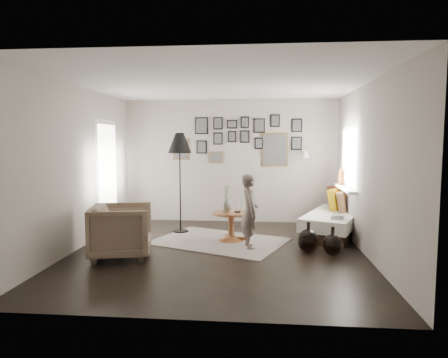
# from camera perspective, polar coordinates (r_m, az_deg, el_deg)

# --- Properties ---
(ground) EXTENTS (4.80, 4.80, 0.00)m
(ground) POSITION_cam_1_polar(r_m,az_deg,el_deg) (6.36, -0.87, -10.35)
(ground) COLOR black
(ground) RESTS_ON ground
(wall_back) EXTENTS (4.50, 0.00, 4.50)m
(wall_back) POSITION_cam_1_polar(r_m,az_deg,el_deg) (8.51, 0.83, 2.57)
(wall_back) COLOR #A2978D
(wall_back) RESTS_ON ground
(wall_front) EXTENTS (4.50, 0.00, 4.50)m
(wall_front) POSITION_cam_1_polar(r_m,az_deg,el_deg) (3.76, -4.78, -1.20)
(wall_front) COLOR #A2978D
(wall_front) RESTS_ON ground
(wall_left) EXTENTS (0.00, 4.80, 4.80)m
(wall_left) POSITION_cam_1_polar(r_m,az_deg,el_deg) (6.75, -20.26, 1.45)
(wall_left) COLOR #A2978D
(wall_left) RESTS_ON ground
(wall_right) EXTENTS (0.00, 4.80, 4.80)m
(wall_right) POSITION_cam_1_polar(r_m,az_deg,el_deg) (6.30, 19.91, 1.20)
(wall_right) COLOR #A2978D
(wall_right) RESTS_ON ground
(ceiling) EXTENTS (4.80, 4.80, 0.00)m
(ceiling) POSITION_cam_1_polar(r_m,az_deg,el_deg) (6.17, -0.91, 13.54)
(ceiling) COLOR white
(ceiling) RESTS_ON wall_back
(door_left) EXTENTS (0.00, 2.14, 2.14)m
(door_left) POSITION_cam_1_polar(r_m,az_deg,el_deg) (7.86, -16.35, 0.27)
(door_left) COLOR white
(door_left) RESTS_ON wall_left
(window_right) EXTENTS (0.15, 1.32, 1.30)m
(window_right) POSITION_cam_1_polar(r_m,az_deg,el_deg) (7.62, 16.73, -0.79)
(window_right) COLOR white
(window_right) RESTS_ON wall_right
(gallery_wall) EXTENTS (2.74, 0.03, 1.08)m
(gallery_wall) POSITION_cam_1_polar(r_m,az_deg,el_deg) (8.47, 2.77, 5.55)
(gallery_wall) COLOR brown
(gallery_wall) RESTS_ON wall_back
(wall_sconce) EXTENTS (0.18, 0.36, 0.16)m
(wall_sconce) POSITION_cam_1_polar(r_m,az_deg,el_deg) (8.27, 11.48, 3.50)
(wall_sconce) COLOR white
(wall_sconce) RESTS_ON wall_back
(rug) EXTENTS (2.55, 2.20, 0.01)m
(rug) POSITION_cam_1_polar(r_m,az_deg,el_deg) (6.97, -0.70, -8.88)
(rug) COLOR beige
(rug) RESTS_ON ground
(pedestal_table) EXTENTS (0.65, 0.65, 0.51)m
(pedestal_table) POSITION_cam_1_polar(r_m,az_deg,el_deg) (6.96, 1.03, -6.96)
(pedestal_table) COLOR brown
(pedestal_table) RESTS_ON ground
(vase) EXTENTS (0.18, 0.18, 0.46)m
(vase) POSITION_cam_1_polar(r_m,az_deg,el_deg) (6.91, 0.38, -3.55)
(vase) COLOR black
(vase) RESTS_ON pedestal_table
(candles) EXTENTS (0.11, 0.11, 0.24)m
(candles) POSITION_cam_1_polar(r_m,az_deg,el_deg) (6.88, 1.95, -3.81)
(candles) COLOR black
(candles) RESTS_ON pedestal_table
(daybed) EXTENTS (1.47, 2.02, 0.92)m
(daybed) POSITION_cam_1_polar(r_m,az_deg,el_deg) (7.73, 15.26, -5.49)
(daybed) COLOR black
(daybed) RESTS_ON ground
(magazine_on_daybed) EXTENTS (0.26, 0.32, 0.02)m
(magazine_on_daybed) POSITION_cam_1_polar(r_m,az_deg,el_deg) (7.07, 15.88, -5.35)
(magazine_on_daybed) COLOR black
(magazine_on_daybed) RESTS_ON daybed
(armchair) EXTENTS (1.03, 1.02, 0.79)m
(armchair) POSITION_cam_1_polar(r_m,az_deg,el_deg) (6.19, -14.44, -7.19)
(armchair) COLOR #6E5D4A
(armchair) RESTS_ON ground
(armchair_cushion) EXTENTS (0.42, 0.43, 0.16)m
(armchair_cushion) POSITION_cam_1_polar(r_m,az_deg,el_deg) (6.21, -14.04, -6.34)
(armchair_cushion) COLOR white
(armchair_cushion) RESTS_ON armchair
(floor_lamp) EXTENTS (0.44, 0.44, 1.88)m
(floor_lamp) POSITION_cam_1_polar(r_m,az_deg,el_deg) (7.51, -6.35, 4.61)
(floor_lamp) COLOR black
(floor_lamp) RESTS_ON ground
(magazine_basket) EXTENTS (0.36, 0.36, 0.37)m
(magazine_basket) POSITION_cam_1_polar(r_m,az_deg,el_deg) (6.39, -15.40, -8.79)
(magazine_basket) COLOR black
(magazine_basket) RESTS_ON ground
(demijohn_large) EXTENTS (0.32, 0.32, 0.49)m
(demijohn_large) POSITION_cam_1_polar(r_m,az_deg,el_deg) (6.39, 11.92, -8.64)
(demijohn_large) COLOR black
(demijohn_large) RESTS_ON ground
(demijohn_small) EXTENTS (0.29, 0.29, 0.44)m
(demijohn_small) POSITION_cam_1_polar(r_m,az_deg,el_deg) (6.33, 15.24, -9.05)
(demijohn_small) COLOR black
(demijohn_small) RESTS_ON ground
(child) EXTENTS (0.38, 0.49, 1.20)m
(child) POSITION_cam_1_polar(r_m,az_deg,el_deg) (6.46, 3.66, -4.64)
(child) COLOR #5E504A
(child) RESTS_ON ground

